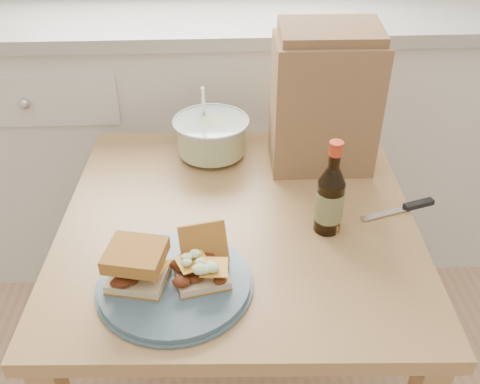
{
  "coord_description": "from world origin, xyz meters",
  "views": [
    {
      "loc": [
        0.07,
        -0.1,
        1.45
      ],
      "look_at": [
        0.12,
        0.87,
        0.76
      ],
      "focal_mm": 40.0,
      "sensor_mm": 36.0,
      "label": 1
    }
  ],
  "objects_px": {
    "dining_table": "(239,250)",
    "beer_bottle": "(330,198)",
    "coleslaw_bowl": "(211,138)",
    "paper_bag": "(324,105)",
    "plate": "(175,283)"
  },
  "relations": [
    {
      "from": "plate",
      "to": "beer_bottle",
      "type": "xyz_separation_m",
      "value": [
        0.34,
        0.17,
        0.08
      ]
    },
    {
      "from": "dining_table",
      "to": "paper_bag",
      "type": "height_order",
      "value": "paper_bag"
    },
    {
      "from": "dining_table",
      "to": "paper_bag",
      "type": "xyz_separation_m",
      "value": [
        0.23,
        0.23,
        0.27
      ]
    },
    {
      "from": "plate",
      "to": "coleslaw_bowl",
      "type": "bearing_deg",
      "value": 81.31
    },
    {
      "from": "coleslaw_bowl",
      "to": "paper_bag",
      "type": "bearing_deg",
      "value": -10.43
    },
    {
      "from": "dining_table",
      "to": "beer_bottle",
      "type": "height_order",
      "value": "beer_bottle"
    },
    {
      "from": "beer_bottle",
      "to": "paper_bag",
      "type": "bearing_deg",
      "value": 76.17
    },
    {
      "from": "plate",
      "to": "paper_bag",
      "type": "bearing_deg",
      "value": 51.06
    },
    {
      "from": "plate",
      "to": "paper_bag",
      "type": "xyz_separation_m",
      "value": [
        0.37,
        0.45,
        0.16
      ]
    },
    {
      "from": "dining_table",
      "to": "plate",
      "type": "distance_m",
      "value": 0.28
    },
    {
      "from": "paper_bag",
      "to": "dining_table",
      "type": "bearing_deg",
      "value": -133.34
    },
    {
      "from": "plate",
      "to": "beer_bottle",
      "type": "distance_m",
      "value": 0.38
    },
    {
      "from": "coleslaw_bowl",
      "to": "dining_table",
      "type": "bearing_deg",
      "value": -78.27
    },
    {
      "from": "dining_table",
      "to": "plate",
      "type": "bearing_deg",
      "value": -119.68
    },
    {
      "from": "coleslaw_bowl",
      "to": "paper_bag",
      "type": "height_order",
      "value": "paper_bag"
    }
  ]
}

